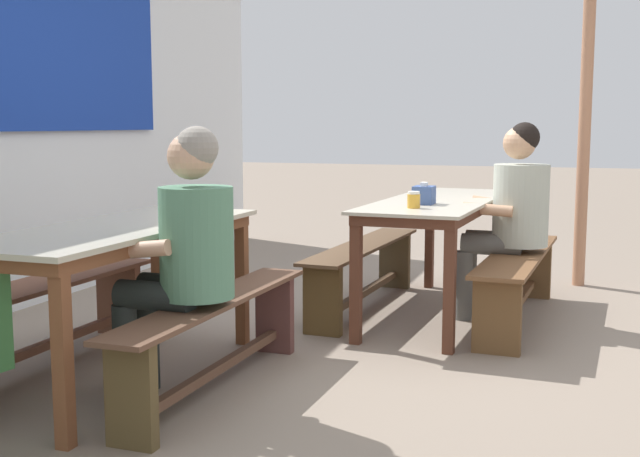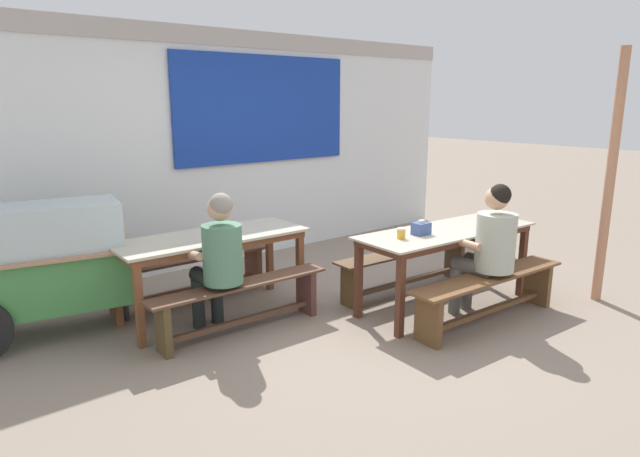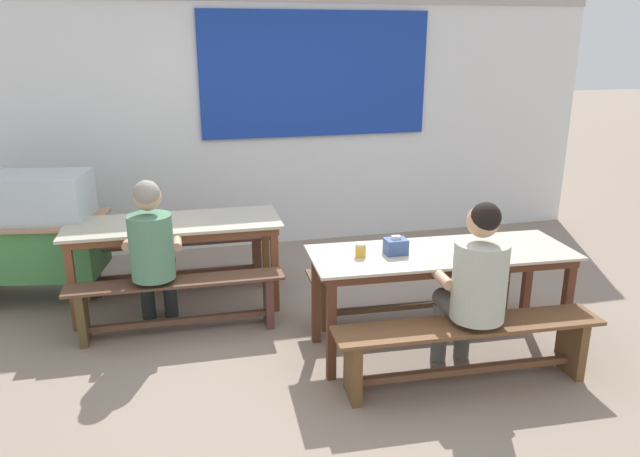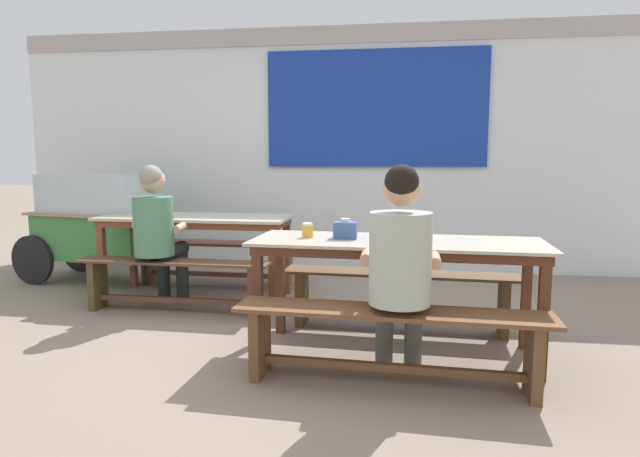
{
  "view_description": "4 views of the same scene",
  "coord_description": "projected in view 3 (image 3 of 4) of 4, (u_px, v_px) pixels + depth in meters",
  "views": [
    {
      "loc": [
        -4.34,
        -1.18,
        1.24
      ],
      "look_at": [
        -0.02,
        0.28,
        0.65
      ],
      "focal_mm": 44.98,
      "sensor_mm": 36.0,
      "label": 1
    },
    {
      "loc": [
        -3.33,
        -3.39,
        1.96
      ],
      "look_at": [
        -0.06,
        0.6,
        0.74
      ],
      "focal_mm": 30.72,
      "sensor_mm": 36.0,
      "label": 2
    },
    {
      "loc": [
        -1.04,
        -3.93,
        2.2
      ],
      "look_at": [
        0.1,
        0.59,
        0.72
      ],
      "focal_mm": 33.69,
      "sensor_mm": 36.0,
      "label": 3
    },
    {
      "loc": [
        0.77,
        -3.71,
        1.29
      ],
      "look_at": [
        0.22,
        0.16,
        0.77
      ],
      "focal_mm": 29.96,
      "sensor_mm": 36.0,
      "label": 4
    }
  ],
  "objects": [
    {
      "name": "bench_near_back",
      "position": [
        414.0,
        285.0,
        4.87
      ],
      "size": [
        1.76,
        0.36,
        0.44
      ],
      "color": "brown",
      "rests_on": "ground_plane"
    },
    {
      "name": "ground_plane",
      "position": [
        326.0,
        343.0,
        4.54
      ],
      "size": [
        40.0,
        40.0,
        0.0
      ],
      "primitive_type": "plane",
      "color": "gray"
    },
    {
      "name": "tissue_box",
      "position": [
        396.0,
        246.0,
        4.18
      ],
      "size": [
        0.15,
        0.12,
        0.13
      ],
      "color": "#3B558F",
      "rests_on": "dining_table_near"
    },
    {
      "name": "person_near_front",
      "position": [
        475.0,
        281.0,
        3.85
      ],
      "size": [
        0.46,
        0.56,
        1.26
      ],
      "color": "#5E5D58",
      "rests_on": "ground_plane"
    },
    {
      "name": "food_cart",
      "position": [
        22.0,
        229.0,
        5.12
      ],
      "size": [
        1.73,
        0.95,
        1.12
      ],
      "color": "#428845",
      "rests_on": "ground_plane"
    },
    {
      "name": "condiment_jar",
      "position": [
        360.0,
        250.0,
        4.14
      ],
      "size": [
        0.07,
        0.07,
        0.1
      ],
      "color": "gold",
      "rests_on": "dining_table_near"
    },
    {
      "name": "bench_far_back",
      "position": [
        177.0,
        254.0,
        5.56
      ],
      "size": [
        1.72,
        0.36,
        0.44
      ],
      "color": "brown",
      "rests_on": "ground_plane"
    },
    {
      "name": "backdrop_wall",
      "position": [
        269.0,
        112.0,
        6.41
      ],
      "size": [
        7.4,
        0.23,
        2.75
      ],
      "color": "white",
      "rests_on": "ground_plane"
    },
    {
      "name": "dining_table_near",
      "position": [
        441.0,
        261.0,
        4.27
      ],
      "size": [
        1.91,
        0.75,
        0.76
      ],
      "color": "#BFB59F",
      "rests_on": "ground_plane"
    },
    {
      "name": "person_left_back_turned",
      "position": [
        152.0,
        247.0,
        4.51
      ],
      "size": [
        0.45,
        0.55,
        1.23
      ],
      "color": "#232927",
      "rests_on": "ground_plane"
    },
    {
      "name": "dining_table_far",
      "position": [
        174.0,
        231.0,
        4.97
      ],
      "size": [
        1.76,
        0.7,
        0.76
      ],
      "color": "#BFB89F",
      "rests_on": "ground_plane"
    },
    {
      "name": "bench_near_front",
      "position": [
        467.0,
        344.0,
        3.91
      ],
      "size": [
        1.79,
        0.4,
        0.44
      ],
      "color": "brown",
      "rests_on": "ground_plane"
    },
    {
      "name": "bench_far_front",
      "position": [
        178.0,
        299.0,
        4.61
      ],
      "size": [
        1.65,
        0.28,
        0.44
      ],
      "color": "brown",
      "rests_on": "ground_plane"
    }
  ]
}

